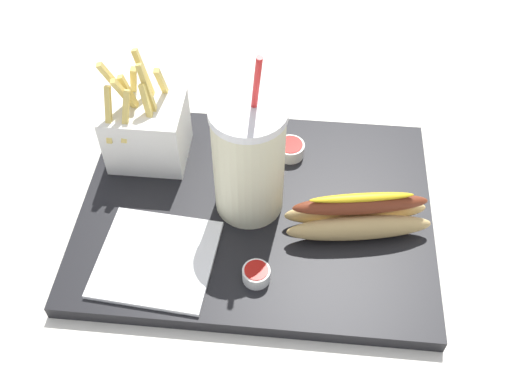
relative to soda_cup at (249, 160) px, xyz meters
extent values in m
cube|color=silver|center=(0.01, -0.01, -0.11)|extent=(2.40, 2.40, 0.02)
cube|color=black|center=(0.01, -0.01, -0.09)|extent=(0.45, 0.34, 0.02)
cylinder|color=beige|center=(0.00, 0.00, -0.01)|extent=(0.09, 0.09, 0.15)
cylinder|color=white|center=(0.00, 0.00, 0.07)|extent=(0.09, 0.09, 0.01)
cylinder|color=red|center=(0.01, 0.00, 0.12)|extent=(0.02, 0.02, 0.08)
cube|color=white|center=(-0.14, 0.07, -0.04)|extent=(0.10, 0.08, 0.09)
cube|color=#E5C660|center=(-0.16, 0.05, 0.01)|extent=(0.01, 0.03, 0.06)
cube|color=#E5C660|center=(-0.14, 0.10, 0.03)|extent=(0.03, 0.02, 0.09)
cube|color=#E5C660|center=(-0.13, 0.06, 0.02)|extent=(0.02, 0.02, 0.06)
cube|color=#E5C660|center=(-0.13, 0.07, 0.02)|extent=(0.03, 0.02, 0.09)
cube|color=#E5C660|center=(-0.16, 0.10, 0.03)|extent=(0.02, 0.03, 0.07)
cube|color=#E5C660|center=(-0.16, 0.07, 0.03)|extent=(0.03, 0.03, 0.07)
cube|color=#E5C660|center=(-0.16, 0.08, 0.02)|extent=(0.02, 0.01, 0.07)
cube|color=#E5C660|center=(-0.12, 0.10, 0.02)|extent=(0.01, 0.03, 0.07)
cube|color=#E5C660|center=(-0.17, 0.07, 0.03)|extent=(0.04, 0.02, 0.09)
cube|color=#E5C660|center=(-0.18, 0.05, 0.01)|extent=(0.01, 0.04, 0.07)
ellipsoid|color=tan|center=(0.14, -0.04, -0.06)|extent=(0.18, 0.05, 0.04)
ellipsoid|color=tan|center=(0.13, -0.02, -0.06)|extent=(0.18, 0.05, 0.04)
ellipsoid|color=maroon|center=(0.14, -0.03, -0.03)|extent=(0.16, 0.05, 0.02)
ellipsoid|color=gold|center=(0.14, -0.03, -0.02)|extent=(0.12, 0.03, 0.01)
cylinder|color=white|center=(0.05, 0.09, -0.07)|extent=(0.04, 0.04, 0.02)
cylinder|color=#B2140F|center=(0.05, 0.09, -0.06)|extent=(0.03, 0.03, 0.01)
cylinder|color=white|center=(0.02, -0.11, -0.07)|extent=(0.03, 0.03, 0.02)
cylinder|color=#B2140F|center=(0.02, -0.11, -0.07)|extent=(0.03, 0.03, 0.01)
cube|color=white|center=(-0.10, -0.10, -0.08)|extent=(0.15, 0.14, 0.01)
camera|label=1|loc=(0.05, -0.48, 0.51)|focal=41.52mm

